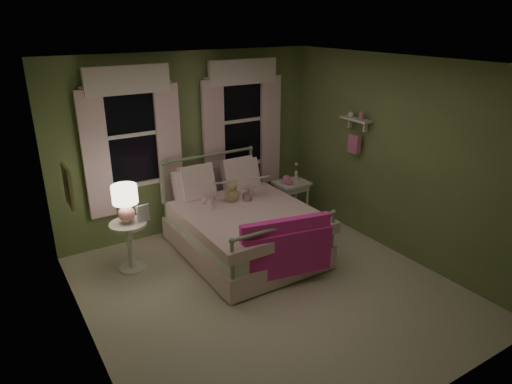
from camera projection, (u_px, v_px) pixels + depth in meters
room_shell at (270, 187)px, 4.96m from camera, size 4.20×4.20×4.20m
bed at (242, 227)px, 6.14m from camera, size 1.58×2.04×1.18m
pink_throw at (287, 242)px, 5.25m from camera, size 1.10×0.35×0.71m
child_left at (208, 184)px, 6.14m from camera, size 0.29×0.23×0.71m
child_right at (244, 179)px, 6.43m from camera, size 0.39×0.35×0.65m
book_left at (217, 187)px, 5.93m from camera, size 0.21×0.14×0.26m
book_right at (253, 182)px, 6.22m from camera, size 0.20×0.12×0.26m
teddy_bear at (232, 193)px, 6.20m from camera, size 0.24×0.20×0.32m
nightstand_left at (130, 240)px, 5.71m from camera, size 0.46×0.46×0.65m
table_lamp at (125, 200)px, 5.52m from camera, size 0.31×0.31×0.48m
book_nightstand at (138, 223)px, 5.61m from camera, size 0.18×0.23×0.02m
nightstand_right at (291, 188)px, 7.05m from camera, size 0.50×0.40×0.64m
pink_toy at (287, 180)px, 6.94m from camera, size 0.14×0.19×0.14m
bud_vase at (296, 171)px, 7.06m from camera, size 0.06×0.06×0.28m
window_left at (132, 130)px, 6.03m from camera, size 1.34×0.13×1.96m
window_right at (242, 116)px, 6.87m from camera, size 1.34×0.13×1.96m
wall_shelf at (355, 132)px, 6.37m from camera, size 0.15×0.50×0.60m
framed_picture at (68, 186)px, 4.40m from camera, size 0.03×0.32×0.42m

